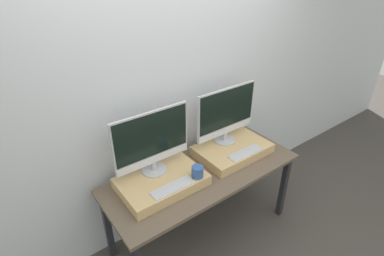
% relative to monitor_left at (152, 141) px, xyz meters
% --- Properties ---
extents(wall_back, '(8.00, 0.04, 2.60)m').
position_rel_monitor_left_xyz_m(wall_back, '(0.38, 0.25, 0.20)').
color(wall_back, silver).
rests_on(wall_back, ground_plane).
extents(workbench, '(1.69, 0.67, 0.73)m').
position_rel_monitor_left_xyz_m(workbench, '(0.38, -0.16, -0.44)').
color(workbench, brown).
rests_on(workbench, ground_plane).
extents(wooden_riser_left, '(0.65, 0.44, 0.09)m').
position_rel_monitor_left_xyz_m(wooden_riser_left, '(0.00, -0.11, -0.32)').
color(wooden_riser_left, tan).
rests_on(wooden_riser_left, workbench).
extents(monitor_left, '(0.63, 0.20, 0.52)m').
position_rel_monitor_left_xyz_m(monitor_left, '(0.00, 0.00, 0.00)').
color(monitor_left, '#B2B2B7').
rests_on(monitor_left, wooden_riser_left).
extents(keyboard_left, '(0.34, 0.10, 0.01)m').
position_rel_monitor_left_xyz_m(keyboard_left, '(0.00, -0.26, -0.27)').
color(keyboard_left, silver).
rests_on(keyboard_left, wooden_riser_left).
extents(mug, '(0.09, 0.09, 0.09)m').
position_rel_monitor_left_xyz_m(mug, '(0.23, -0.26, -0.23)').
color(mug, '#335693').
rests_on(mug, wooden_riser_left).
extents(wooden_riser_right, '(0.65, 0.44, 0.09)m').
position_rel_monitor_left_xyz_m(wooden_riser_right, '(0.75, -0.11, -0.32)').
color(wooden_riser_right, tan).
rests_on(wooden_riser_right, workbench).
extents(monitor_right, '(0.63, 0.20, 0.52)m').
position_rel_monitor_left_xyz_m(monitor_right, '(0.75, 0.00, 0.00)').
color(monitor_right, '#B2B2B7').
rests_on(monitor_right, wooden_riser_right).
extents(keyboard_right, '(0.34, 0.10, 0.01)m').
position_rel_monitor_left_xyz_m(keyboard_right, '(0.75, -0.26, -0.27)').
color(keyboard_right, silver).
rests_on(keyboard_right, wooden_riser_right).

